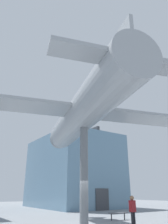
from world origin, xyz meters
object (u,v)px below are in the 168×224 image
Objects in this scene: visitor_person at (133,209)px; plaza_bench at (118,214)px; support_pylon_central at (84,175)px; suspended_airplane at (83,113)px.

visitor_person is 1.14× the size of plaza_bench.
visitor_person is (2.72, -1.01, -1.85)m from support_pylon_central.
suspended_airplane is (0.09, 0.30, 3.90)m from support_pylon_central.
visitor_person reaches higher than plaza_bench.
suspended_airplane is 7.86m from plaza_bench.
plaza_bench is (4.42, 2.16, -2.39)m from support_pylon_central.
support_pylon_central is 0.29× the size of suspended_airplane.
support_pylon_central is 3.79× the size of plaza_bench.
support_pylon_central is 5.47m from plaza_bench.
suspended_airplane reaches higher than support_pylon_central.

